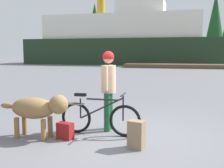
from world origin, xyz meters
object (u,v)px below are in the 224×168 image
object	(u,v)px
ferry_boat	(123,41)
bicycle	(99,118)
sailboat_moored	(129,61)
person_cyclist	(108,83)
dog	(37,109)
backpack	(136,135)
handbag_pannier	(65,131)

from	to	relation	value
ferry_boat	bicycle	bearing A→B (deg)	-78.53
ferry_boat	sailboat_moored	size ratio (longest dim) A/B	3.19
person_cyclist	ferry_boat	bearing A→B (deg)	101.76
dog	sailboat_moored	world-z (taller)	sailboat_moored
ferry_boat	sailboat_moored	bearing A→B (deg)	-57.82
backpack	sailboat_moored	xyz separation A→B (m)	(-6.22, 31.15, 0.23)
bicycle	ferry_boat	size ratio (longest dim) A/B	0.07
person_cyclist	bicycle	bearing A→B (deg)	-103.28
bicycle	sailboat_moored	xyz separation A→B (m)	(-5.33, 30.54, 0.12)
sailboat_moored	bicycle	bearing A→B (deg)	-80.09
dog	handbag_pannier	xyz separation A→B (m)	(0.55, 0.08, -0.44)
handbag_pannier	backpack	bearing A→B (deg)	-6.87
bicycle	handbag_pannier	xyz separation A→B (m)	(-0.57, -0.44, -0.20)
dog	ferry_boat	xyz separation A→B (m)	(-5.48, 33.08, 2.59)
person_cyclist	sailboat_moored	size ratio (longest dim) A/B	0.21
person_cyclist	sailboat_moored	bearing A→B (deg)	100.20
dog	ferry_boat	distance (m)	33.63
person_cyclist	dog	distance (m)	1.59
bicycle	ferry_boat	distance (m)	33.34
bicycle	dog	xyz separation A→B (m)	(-1.12, -0.52, 0.24)
backpack	sailboat_moored	world-z (taller)	sailboat_moored
person_cyclist	handbag_pannier	size ratio (longest dim) A/B	5.31
backpack	ferry_boat	size ratio (longest dim) A/B	0.02
bicycle	person_cyclist	bearing A→B (deg)	76.72
handbag_pannier	ferry_boat	distance (m)	33.68
dog	sailboat_moored	bearing A→B (deg)	97.72
handbag_pannier	ferry_boat	size ratio (longest dim) A/B	0.01
sailboat_moored	dog	bearing A→B (deg)	-82.28
dog	bicycle	bearing A→B (deg)	25.00
person_cyclist	dog	size ratio (longest dim) A/B	1.17
ferry_boat	handbag_pannier	bearing A→B (deg)	-79.64
backpack	ferry_boat	xyz separation A→B (m)	(-7.49, 33.17, 2.94)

